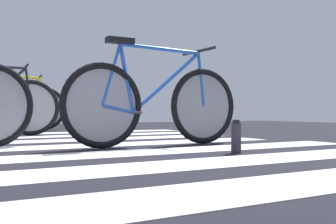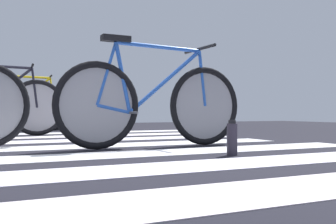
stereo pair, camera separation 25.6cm
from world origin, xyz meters
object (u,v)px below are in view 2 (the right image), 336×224
at_px(bicycle_1_of_4, 154,102).
at_px(bicycle_4_of_4, 21,107).
at_px(water_bottle, 232,139).
at_px(cyclist_4_of_4, 0,90).

height_order(bicycle_1_of_4, bicycle_4_of_4, same).
relative_size(bicycle_1_of_4, water_bottle, 7.03).
bearing_deg(bicycle_4_of_4, bicycle_1_of_4, -73.15).
bearing_deg(bicycle_4_of_4, water_bottle, -72.47).
xyz_separation_m(cyclist_4_of_4, water_bottle, (1.26, -4.54, -0.54)).
distance_m(bicycle_1_of_4, bicycle_4_of_4, 3.74).
bearing_deg(cyclist_4_of_4, water_bottle, -68.87).
relative_size(cyclist_4_of_4, water_bottle, 4.10).
distance_m(bicycle_1_of_4, water_bottle, 0.92).
distance_m(bicycle_1_of_4, cyclist_4_of_4, 3.85).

